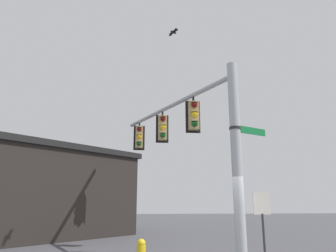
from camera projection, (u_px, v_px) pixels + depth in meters
signal_pole at (237, 159)px, 9.05m from camera, size 0.31×0.31×6.04m
mast_arm at (170, 107)px, 12.80m from camera, size 3.37×6.88×0.17m
traffic_light_nearest_pole at (194, 115)px, 11.20m from camera, size 0.54×0.49×1.31m
traffic_light_mid_inner at (163, 128)px, 13.08m from camera, size 0.54×0.49×1.31m
traffic_light_mid_outer at (139, 137)px, 14.95m from camera, size 0.54×0.49×1.31m
street_name_sign at (243, 129)px, 9.43m from camera, size 1.34×0.74×0.22m
bird_flying at (173, 32)px, 12.40m from camera, size 0.35×0.47×0.13m
storefront_building at (29, 192)px, 16.98m from camera, size 12.31×12.29×4.58m
historical_marker at (262, 213)px, 10.61m from camera, size 0.60×0.08×2.13m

